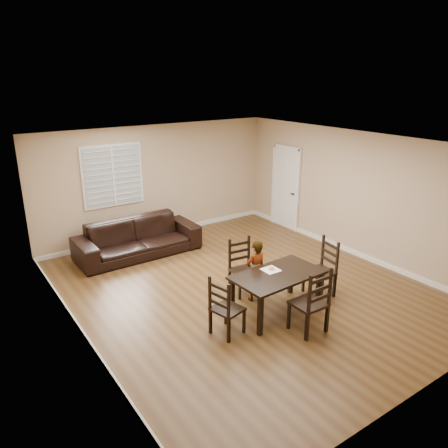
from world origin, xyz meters
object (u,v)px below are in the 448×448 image
(chair_right, at_px, (325,269))
(donut, at_px, (272,268))
(chair_near, at_px, (241,267))
(child, at_px, (256,271))
(dining_table, at_px, (278,278))
(chair_left, at_px, (222,311))
(sofa, at_px, (138,238))
(chair_far, at_px, (315,306))

(chair_right, height_order, donut, chair_right)
(chair_near, height_order, donut, chair_near)
(chair_near, relative_size, donut, 10.37)
(donut, bearing_deg, child, 95.46)
(dining_table, bearing_deg, donut, 83.66)
(child, distance_m, donut, 0.42)
(dining_table, relative_size, chair_near, 1.53)
(child, height_order, donut, child)
(chair_left, xyz_separation_m, sofa, (0.26, 3.67, -0.05))
(chair_near, height_order, chair_far, chair_far)
(chair_right, height_order, sofa, chair_right)
(sofa, bearing_deg, donut, -75.63)
(dining_table, height_order, chair_right, chair_right)
(donut, bearing_deg, sofa, 104.90)
(chair_near, bearing_deg, chair_far, -81.36)
(chair_far, bearing_deg, dining_table, -87.60)
(chair_near, distance_m, chair_far, 1.81)
(sofa, bearing_deg, chair_left, -94.58)
(dining_table, bearing_deg, chair_far, -90.46)
(chair_far, relative_size, sofa, 0.41)
(child, xyz_separation_m, donut, (0.04, -0.38, 0.18))
(dining_table, bearing_deg, chair_left, -178.95)
(chair_near, xyz_separation_m, chair_left, (-1.14, -1.05, -0.02))
(child, bearing_deg, chair_near, -89.93)
(dining_table, height_order, chair_near, chair_near)
(child, bearing_deg, chair_right, 156.59)
(dining_table, distance_m, sofa, 3.72)
(sofa, bearing_deg, dining_table, -76.48)
(chair_left, bearing_deg, chair_far, -135.32)
(chair_left, relative_size, sofa, 0.36)
(chair_near, bearing_deg, chair_left, -130.30)
(dining_table, distance_m, chair_left, 1.18)
(dining_table, relative_size, child, 1.41)
(chair_near, distance_m, donut, 0.85)
(chair_left, bearing_deg, chair_right, -100.54)
(chair_right, relative_size, donut, 10.68)
(chair_near, distance_m, chair_left, 1.55)
(dining_table, xyz_separation_m, chair_far, (0.03, -0.83, -0.13))
(chair_far, bearing_deg, donut, -88.61)
(dining_table, bearing_deg, child, 90.00)
(chair_near, relative_size, chair_right, 0.97)
(chair_right, xyz_separation_m, donut, (-1.16, 0.14, 0.26))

